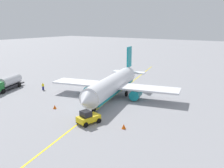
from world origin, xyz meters
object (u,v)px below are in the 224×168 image
Objects in this scene: pushback_tug at (88,118)px; fuel_tanker at (7,83)px; safety_cone_wingtip at (124,126)px; refueling_worker at (43,86)px; safety_cone_nose at (55,107)px; airplane at (113,85)px.

fuel_tanker is at bearing -100.30° from pushback_tug.
fuel_tanker is at bearing -96.25° from safety_cone_wingtip.
refueling_worker is 2.37× the size of safety_cone_nose.
refueling_worker is (-9.99, -22.27, -0.19)m from pushback_tug.
safety_cone_nose is (12.49, -4.71, -2.38)m from airplane.
fuel_tanker is 8.62m from refueling_worker.
airplane reaches higher than safety_cone_nose.
safety_cone_wingtip is (-1.49, 5.77, -0.64)m from pushback_tug.
safety_cone_wingtip is (8.50, 28.04, -0.45)m from refueling_worker.
fuel_tanker is (9.10, -24.48, -1.02)m from airplane.
refueling_worker is 2.30× the size of safety_cone_wingtip.
safety_cone_wingtip reaches higher than safety_cone_nose.
pushback_tug is 5.50× the size of safety_cone_nose.
safety_cone_wingtip is (0.47, 15.48, 0.01)m from safety_cone_nose.
refueling_worker is at bearing -114.16° from pushback_tug.
safety_cone_wingtip is (12.96, 10.77, -2.36)m from airplane.
refueling_worker is at bearing -122.58° from safety_cone_nose.
fuel_tanker is 35.49m from safety_cone_wingtip.
airplane is 26.13m from fuel_tanker.
fuel_tanker is 2.57× the size of pushback_tug.
pushback_tug is 2.32× the size of refueling_worker.
refueling_worker is (4.46, -17.27, -1.91)m from airplane.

